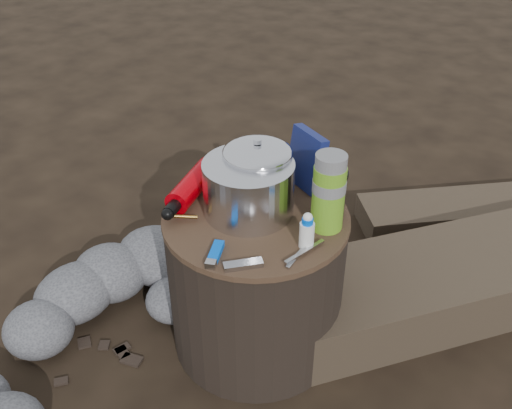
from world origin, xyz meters
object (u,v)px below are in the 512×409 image
Objects in this scene: thermos at (329,193)px; travel_mug at (329,193)px; stump at (256,281)px; fuel_bottle at (193,185)px; camping_pot at (257,173)px.

thermos is 0.07m from travel_mug.
thermos is (0.17, 0.06, 0.32)m from stump.
thermos is (0.37, 0.08, 0.07)m from fuel_bottle.
camping_pot is (-0.04, 0.06, 0.31)m from stump.
stump is at bearing -9.78° from fuel_bottle.
fuel_bottle is 0.38m from thermos.
travel_mug reaches higher than stump.
thermos reaches higher than travel_mug.
stump is at bearing -159.81° from thermos.
camping_pot is at bearing 10.34° from fuel_bottle.
thermos is at bearing 20.19° from stump.
stump is 2.73× the size of camping_pot.
camping_pot is at bearing 121.39° from stump.
camping_pot is 0.19m from fuel_bottle.
thermos is at bearing -65.91° from travel_mug.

